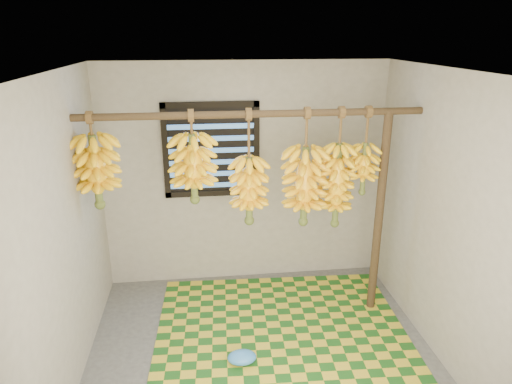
{
  "coord_description": "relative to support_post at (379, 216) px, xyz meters",
  "views": [
    {
      "loc": [
        -0.46,
        -3.14,
        2.66
      ],
      "look_at": [
        0.0,
        0.55,
        1.35
      ],
      "focal_mm": 32.0,
      "sensor_mm": 36.0,
      "label": 1
    }
  ],
  "objects": [
    {
      "name": "floor",
      "position": [
        -1.2,
        -0.7,
        -1.0
      ],
      "size": [
        3.0,
        3.0,
        0.01
      ],
      "primitive_type": "cube",
      "color": "#454545",
      "rests_on": "ground"
    },
    {
      "name": "ceiling",
      "position": [
        -1.2,
        -0.7,
        1.4
      ],
      "size": [
        3.0,
        3.0,
        0.01
      ],
      "primitive_type": "cube",
      "color": "silver",
      "rests_on": "wall_back"
    },
    {
      "name": "wall_back",
      "position": [
        -1.2,
        0.8,
        0.2
      ],
      "size": [
        3.0,
        0.01,
        2.4
      ],
      "primitive_type": "cube",
      "color": "gray",
      "rests_on": "floor"
    },
    {
      "name": "wall_left",
      "position": [
        -2.71,
        -0.7,
        0.2
      ],
      "size": [
        0.01,
        3.0,
        2.4
      ],
      "primitive_type": "cube",
      "color": "gray",
      "rests_on": "floor"
    },
    {
      "name": "wall_right",
      "position": [
        0.3,
        -0.7,
        0.2
      ],
      "size": [
        0.01,
        3.0,
        2.4
      ],
      "primitive_type": "cube",
      "color": "gray",
      "rests_on": "floor"
    },
    {
      "name": "window",
      "position": [
        -1.55,
        0.78,
        0.5
      ],
      "size": [
        1.0,
        0.04,
        1.0
      ],
      "color": "black",
      "rests_on": "wall_back"
    },
    {
      "name": "hanging_pole",
      "position": [
        -1.2,
        0.0,
        1.0
      ],
      "size": [
        3.0,
        0.06,
        0.06
      ],
      "primitive_type": "cylinder",
      "rotation": [
        0.0,
        1.57,
        0.0
      ],
      "color": "#42331E",
      "rests_on": "wall_left"
    },
    {
      "name": "support_post",
      "position": [
        0.0,
        0.0,
        0.0
      ],
      "size": [
        0.08,
        0.08,
        2.0
      ],
      "primitive_type": "cylinder",
      "color": "#42331E",
      "rests_on": "floor"
    },
    {
      "name": "woven_mat",
      "position": [
        -0.98,
        -0.25,
        -0.99
      ],
      "size": [
        2.4,
        1.96,
        0.01
      ],
      "primitive_type": "cube",
      "rotation": [
        0.0,
        0.0,
        -0.05
      ],
      "color": "#184D16",
      "rests_on": "floor"
    },
    {
      "name": "plastic_bag",
      "position": [
        -1.39,
        -0.68,
        -0.94
      ],
      "size": [
        0.25,
        0.18,
        0.1
      ],
      "primitive_type": "ellipsoid",
      "rotation": [
        0.0,
        0.0,
        0.01
      ],
      "color": "#3579C8",
      "rests_on": "woven_mat"
    },
    {
      "name": "banana_bunch_a",
      "position": [
        -2.55,
        -0.0,
        0.54
      ],
      "size": [
        0.38,
        0.38,
        0.83
      ],
      "color": "brown",
      "rests_on": "hanging_pole"
    },
    {
      "name": "banana_bunch_b",
      "position": [
        -1.73,
        0.0,
        0.54
      ],
      "size": [
        0.39,
        0.39,
        0.82
      ],
      "color": "brown",
      "rests_on": "hanging_pole"
    },
    {
      "name": "banana_bunch_c",
      "position": [
        -1.24,
        0.0,
        0.31
      ],
      "size": [
        0.33,
        0.33,
        1.05
      ],
      "color": "brown",
      "rests_on": "hanging_pole"
    },
    {
      "name": "banana_bunch_d",
      "position": [
        -0.43,
        0.0,
        0.33
      ],
      "size": [
        0.31,
        0.31,
        1.12
      ],
      "color": "brown",
      "rests_on": "hanging_pole"
    },
    {
      "name": "banana_bunch_e",
      "position": [
        -0.74,
        0.0,
        0.33
      ],
      "size": [
        0.39,
        0.39,
        1.08
      ],
      "color": "brown",
      "rests_on": "hanging_pole"
    },
    {
      "name": "banana_bunch_f",
      "position": [
        -0.19,
        -0.0,
        0.48
      ],
      "size": [
        0.28,
        0.28,
        0.82
      ],
      "color": "brown",
      "rests_on": "hanging_pole"
    }
  ]
}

